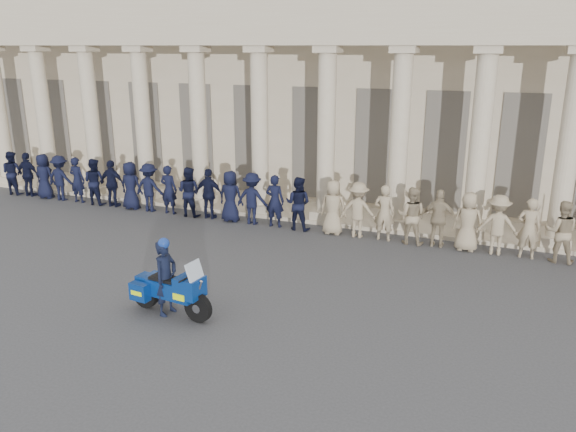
{
  "coord_description": "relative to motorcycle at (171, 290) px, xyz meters",
  "views": [
    {
      "loc": [
        7.44,
        -11.01,
        6.28
      ],
      "look_at": [
        1.73,
        3.27,
        1.6
      ],
      "focal_mm": 35.0,
      "sensor_mm": 36.0,
      "label": 1
    }
  ],
  "objects": [
    {
      "name": "motorcycle",
      "position": [
        0.0,
        0.0,
        0.0
      ],
      "size": [
        2.35,
        1.02,
        1.51
      ],
      "rotation": [
        0.0,
        0.0,
        -0.11
      ],
      "color": "black",
      "rests_on": "ground"
    },
    {
      "name": "building",
      "position": [
        -0.22,
        15.29,
        3.87
      ],
      "size": [
        40.0,
        12.5,
        9.0
      ],
      "color": "tan",
      "rests_on": "ground"
    },
    {
      "name": "rider",
      "position": [
        -0.13,
        0.01,
        0.31
      ],
      "size": [
        0.52,
        0.73,
        1.95
      ],
      "rotation": [
        0.0,
        0.0,
        1.46
      ],
      "color": "black",
      "rests_on": "ground"
    },
    {
      "name": "ground",
      "position": [
        -0.22,
        0.55,
        -0.65
      ],
      "size": [
        90.0,
        90.0,
        0.0
      ],
      "primitive_type": "plane",
      "color": "#38383A",
      "rests_on": "ground"
    },
    {
      "name": "officer_rank",
      "position": [
        -2.07,
        7.33,
        0.3
      ],
      "size": [
        22.71,
        0.72,
        1.91
      ],
      "color": "black",
      "rests_on": "ground"
    }
  ]
}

